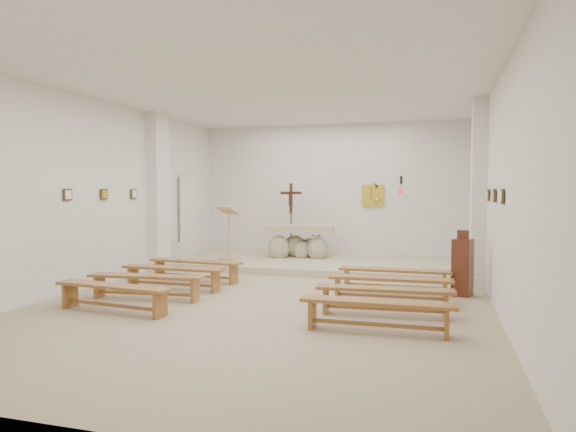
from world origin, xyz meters
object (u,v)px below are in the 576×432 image
(lectern, at_px, (229,233))
(bench_left_second, at_px, (173,273))
(crucifix_stand, at_px, (291,214))
(donation_pedestal, at_px, (463,267))
(bench_right_front, at_px, (395,275))
(bench_left_fourth, at_px, (113,292))
(bench_right_third, at_px, (384,295))
(altar, at_px, (299,244))
(bench_left_front, at_px, (196,266))
(bench_left_third, at_px, (146,281))
(bench_right_fourth, at_px, (377,309))
(bench_right_second, at_px, (390,284))

(lectern, xyz_separation_m, bench_left_second, (0.18, -2.99, -0.47))
(crucifix_stand, distance_m, donation_pedestal, 5.21)
(bench_right_front, height_order, bench_left_fourth, same)
(donation_pedestal, xyz_separation_m, bench_right_third, (-1.13, -1.81, -0.19))
(crucifix_stand, xyz_separation_m, bench_right_front, (2.85, -3.31, -0.89))
(lectern, bearing_deg, bench_left_second, -71.43)
(altar, height_order, donation_pedestal, donation_pedestal)
(bench_left_front, relative_size, bench_left_fourth, 1.00)
(bench_right_front, bearing_deg, bench_right_third, -90.59)
(crucifix_stand, height_order, donation_pedestal, crucifix_stand)
(altar, distance_m, donation_pedestal, 4.71)
(bench_left_second, xyz_separation_m, bench_left_third, (0.00, -0.89, 0.00))
(bench_right_third, bearing_deg, altar, 114.35)
(altar, distance_m, bench_left_front, 3.24)
(crucifix_stand, xyz_separation_m, bench_left_front, (-1.01, -3.31, -0.89))
(altar, xyz_separation_m, lectern, (-1.49, -0.86, 0.30))
(lectern, bearing_deg, bench_right_fourth, -34.68)
(bench_right_front, xyz_separation_m, bench_left_second, (-3.86, -0.89, 0.00))
(bench_right_front, xyz_separation_m, bench_left_third, (-3.86, -1.78, 0.00))
(crucifix_stand, bearing_deg, bench_left_second, -104.02)
(crucifix_stand, bearing_deg, bench_left_third, -101.72)
(bench_right_second, xyz_separation_m, bench_left_fourth, (-3.86, -1.78, 0.00))
(donation_pedestal, relative_size, bench_right_front, 0.58)
(donation_pedestal, xyz_separation_m, bench_left_second, (-5.00, -0.92, -0.19))
(donation_pedestal, height_order, bench_right_fourth, donation_pedestal)
(altar, xyz_separation_m, bench_right_fourth, (2.55, -5.63, -0.17))
(lectern, xyz_separation_m, donation_pedestal, (5.18, -2.07, -0.29))
(altar, distance_m, lectern, 1.75)
(bench_left_front, height_order, bench_right_second, same)
(lectern, relative_size, bench_left_fourth, 0.65)
(donation_pedestal, distance_m, bench_left_front, 5.00)
(bench_right_front, bearing_deg, bench_right_fourth, -90.59)
(bench_right_second, bearing_deg, bench_left_second, 178.10)
(bench_right_front, height_order, bench_right_fourth, same)
(lectern, height_order, crucifix_stand, crucifix_stand)
(donation_pedestal, bearing_deg, crucifix_stand, 159.70)
(bench_right_second, xyz_separation_m, bench_right_fourth, (0.00, -1.78, 0.00))
(bench_left_front, height_order, bench_right_third, same)
(bench_left_front, relative_size, bench_right_second, 1.01)
(crucifix_stand, relative_size, donation_pedestal, 1.62)
(bench_left_second, distance_m, bench_left_third, 0.89)
(bench_right_fourth, bearing_deg, bench_left_third, 166.29)
(bench_left_front, xyz_separation_m, bench_right_second, (3.86, -0.89, 0.00))
(altar, relative_size, donation_pedestal, 1.56)
(bench_right_second, bearing_deg, bench_right_third, -91.90)
(bench_left_second, xyz_separation_m, bench_right_fourth, (3.86, -1.78, 0.00))
(lectern, height_order, bench_right_third, lectern)
(donation_pedestal, distance_m, bench_left_third, 5.32)
(donation_pedestal, relative_size, bench_left_third, 0.57)
(bench_left_second, relative_size, bench_right_third, 0.99)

